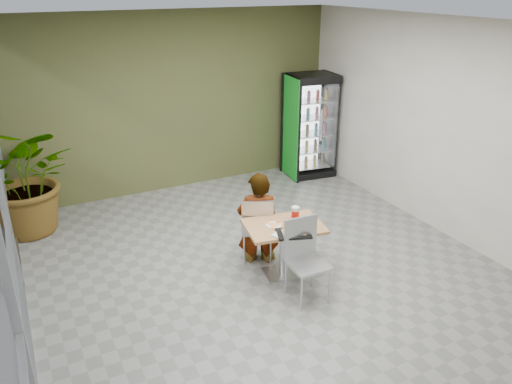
{
  "coord_description": "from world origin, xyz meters",
  "views": [
    {
      "loc": [
        -2.75,
        -5.05,
        3.67
      ],
      "look_at": [
        0.06,
        0.49,
        1.0
      ],
      "focal_mm": 35.0,
      "sensor_mm": 36.0,
      "label": 1
    }
  ],
  "objects_px": {
    "dining_table": "(284,239)",
    "soda_cup": "(295,213)",
    "cafeteria_tray": "(294,233)",
    "seated_woman": "(258,227)",
    "beverage_fridge": "(310,126)",
    "chair_far": "(257,225)",
    "potted_plant": "(28,179)",
    "chair_near": "(304,252)"
  },
  "relations": [
    {
      "from": "dining_table",
      "to": "beverage_fridge",
      "type": "height_order",
      "value": "beverage_fridge"
    },
    {
      "from": "dining_table",
      "to": "soda_cup",
      "type": "height_order",
      "value": "soda_cup"
    },
    {
      "from": "potted_plant",
      "to": "beverage_fridge",
      "type": "bearing_deg",
      "value": 2.05
    },
    {
      "from": "soda_cup",
      "to": "cafeteria_tray",
      "type": "xyz_separation_m",
      "value": [
        -0.23,
        -0.35,
        -0.08
      ]
    },
    {
      "from": "chair_far",
      "to": "chair_near",
      "type": "height_order",
      "value": "chair_near"
    },
    {
      "from": "chair_far",
      "to": "beverage_fridge",
      "type": "distance_m",
      "value": 3.59
    },
    {
      "from": "seated_woman",
      "to": "potted_plant",
      "type": "relative_size",
      "value": 0.91
    },
    {
      "from": "dining_table",
      "to": "beverage_fridge",
      "type": "distance_m",
      "value": 3.86
    },
    {
      "from": "dining_table",
      "to": "seated_woman",
      "type": "relative_size",
      "value": 0.68
    },
    {
      "from": "cafeteria_tray",
      "to": "potted_plant",
      "type": "bearing_deg",
      "value": 131.73
    },
    {
      "from": "seated_woman",
      "to": "beverage_fridge",
      "type": "distance_m",
      "value": 3.54
    },
    {
      "from": "dining_table",
      "to": "soda_cup",
      "type": "xyz_separation_m",
      "value": [
        0.21,
        0.07,
        0.3
      ]
    },
    {
      "from": "cafeteria_tray",
      "to": "potted_plant",
      "type": "height_order",
      "value": "potted_plant"
    },
    {
      "from": "chair_far",
      "to": "cafeteria_tray",
      "type": "distance_m",
      "value": 0.8
    },
    {
      "from": "dining_table",
      "to": "soda_cup",
      "type": "bearing_deg",
      "value": 18.74
    },
    {
      "from": "cafeteria_tray",
      "to": "beverage_fridge",
      "type": "relative_size",
      "value": 0.21
    },
    {
      "from": "dining_table",
      "to": "cafeteria_tray",
      "type": "distance_m",
      "value": 0.36
    },
    {
      "from": "seated_woman",
      "to": "potted_plant",
      "type": "distance_m",
      "value": 3.6
    },
    {
      "from": "chair_far",
      "to": "soda_cup",
      "type": "relative_size",
      "value": 5.3
    },
    {
      "from": "cafeteria_tray",
      "to": "chair_far",
      "type": "bearing_deg",
      "value": 98.85
    },
    {
      "from": "chair_near",
      "to": "soda_cup",
      "type": "height_order",
      "value": "chair_near"
    },
    {
      "from": "cafeteria_tray",
      "to": "soda_cup",
      "type": "bearing_deg",
      "value": 56.37
    },
    {
      "from": "chair_near",
      "to": "soda_cup",
      "type": "distance_m",
      "value": 0.64
    },
    {
      "from": "soda_cup",
      "to": "potted_plant",
      "type": "bearing_deg",
      "value": 137.38
    },
    {
      "from": "chair_near",
      "to": "beverage_fridge",
      "type": "bearing_deg",
      "value": 58.59
    },
    {
      "from": "soda_cup",
      "to": "beverage_fridge",
      "type": "relative_size",
      "value": 0.09
    },
    {
      "from": "chair_far",
      "to": "potted_plant",
      "type": "distance_m",
      "value": 3.59
    },
    {
      "from": "seated_woman",
      "to": "potted_plant",
      "type": "bearing_deg",
      "value": -17.33
    },
    {
      "from": "seated_woman",
      "to": "beverage_fridge",
      "type": "xyz_separation_m",
      "value": [
        2.44,
        2.51,
        0.5
      ]
    },
    {
      "from": "dining_table",
      "to": "seated_woman",
      "type": "distance_m",
      "value": 0.54
    },
    {
      "from": "soda_cup",
      "to": "beverage_fridge",
      "type": "height_order",
      "value": "beverage_fridge"
    },
    {
      "from": "seated_woman",
      "to": "potted_plant",
      "type": "xyz_separation_m",
      "value": [
        -2.72,
        2.33,
        0.38
      ]
    },
    {
      "from": "beverage_fridge",
      "to": "seated_woman",
      "type": "bearing_deg",
      "value": -127.58
    },
    {
      "from": "soda_cup",
      "to": "beverage_fridge",
      "type": "bearing_deg",
      "value": 54.35
    },
    {
      "from": "dining_table",
      "to": "beverage_fridge",
      "type": "xyz_separation_m",
      "value": [
        2.34,
        3.04,
        0.47
      ]
    },
    {
      "from": "chair_far",
      "to": "chair_near",
      "type": "bearing_deg",
      "value": 121.84
    },
    {
      "from": "chair_far",
      "to": "cafeteria_tray",
      "type": "xyz_separation_m",
      "value": [
        0.12,
        -0.76,
        0.2
      ]
    },
    {
      "from": "chair_near",
      "to": "seated_woman",
      "type": "bearing_deg",
      "value": 98.06
    },
    {
      "from": "seated_woman",
      "to": "soda_cup",
      "type": "height_order",
      "value": "seated_woman"
    },
    {
      "from": "chair_far",
      "to": "beverage_fridge",
      "type": "height_order",
      "value": "beverage_fridge"
    },
    {
      "from": "chair_far",
      "to": "cafeteria_tray",
      "type": "height_order",
      "value": "chair_far"
    },
    {
      "from": "soda_cup",
      "to": "cafeteria_tray",
      "type": "distance_m",
      "value": 0.42
    }
  ]
}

